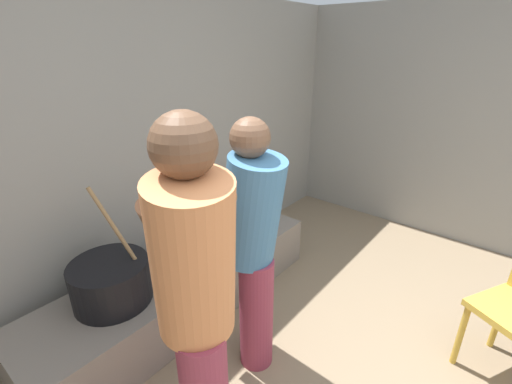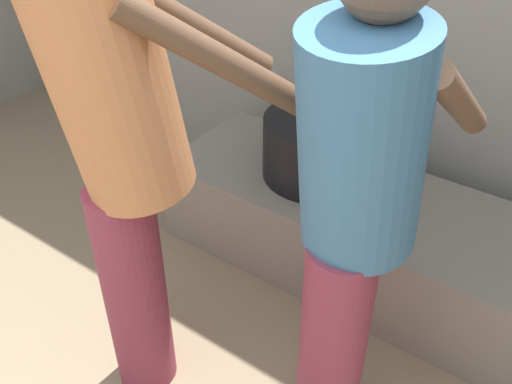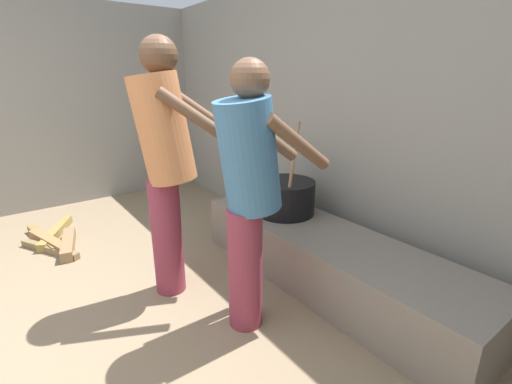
{
  "view_description": "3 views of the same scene",
  "coord_description": "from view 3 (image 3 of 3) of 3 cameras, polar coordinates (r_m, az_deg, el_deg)",
  "views": [
    {
      "loc": [
        -0.99,
        0.2,
        1.84
      ],
      "look_at": [
        0.51,
        1.43,
        1.01
      ],
      "focal_mm": 24.64,
      "sensor_mm": 36.0,
      "label": 1
    },
    {
      "loc": [
        0.72,
        0.2,
        1.69
      ],
      "look_at": [
        0.07,
        1.11,
        0.9
      ],
      "focal_mm": 39.35,
      "sensor_mm": 36.0,
      "label": 2
    },
    {
      "loc": [
        1.75,
        0.2,
        1.43
      ],
      "look_at": [
        -0.02,
        1.53,
        0.7
      ],
      "focal_mm": 24.92,
      "sensor_mm": 36.0,
      "label": 3
    }
  ],
  "objects": [
    {
      "name": "block_enclosure_rear",
      "position": [
        2.87,
        15.49,
        10.98
      ],
      "size": [
        5.71,
        0.2,
        2.2
      ],
      "primitive_type": "cube",
      "color": "gray",
      "rests_on": "ground_plane"
    },
    {
      "name": "hearth_ledge",
      "position": [
        2.59,
        11.39,
        -10.65
      ],
      "size": [
        2.19,
        0.6,
        0.39
      ],
      "primitive_type": "cube",
      "color": "slate",
      "rests_on": "ground_plane"
    },
    {
      "name": "cooking_pot_main",
      "position": [
        2.79,
        4.74,
        -0.78
      ],
      "size": [
        0.46,
        0.46,
        0.71
      ],
      "color": "black",
      "rests_on": "hearth_ledge"
    },
    {
      "name": "cook_in_blue_shirt",
      "position": [
        1.91,
        -1.07,
        0.96
      ],
      "size": [
        0.35,
        0.64,
        1.52
      ],
      "color": "#8C3347",
      "rests_on": "ground_plane"
    },
    {
      "name": "cook_in_orange_shirt",
      "position": [
        2.29,
        -14.29,
        5.52
      ],
      "size": [
        0.64,
        0.74,
        1.65
      ],
      "color": "#8C3347",
      "rests_on": "ground_plane"
    },
    {
      "name": "firewood_pile",
      "position": [
        3.63,
        -29.62,
        -6.78
      ],
      "size": [
        0.94,
        0.47,
        0.09
      ],
      "color": "olive",
      "rests_on": "ground_plane"
    }
  ]
}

